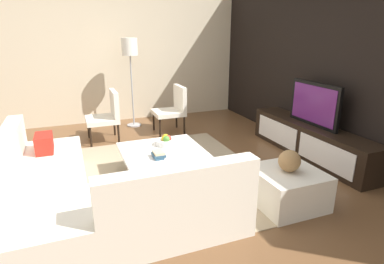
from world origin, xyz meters
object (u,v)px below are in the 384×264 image
object	(u,v)px
decorative_ball	(289,161)
book_stack	(158,154)
accent_chair_near	(108,113)
floor_lamp	(130,53)
television	(314,104)
fruit_bowl	(166,141)
accent_chair_far	(173,107)
coffee_table	(163,163)
media_console	(310,140)
ottoman	(287,188)
sectional_couch	(84,193)

from	to	relation	value
decorative_ball	book_stack	xyz separation A→B (m)	(-0.93, -1.19, -0.10)
accent_chair_near	floor_lamp	size ratio (longest dim) A/B	0.51
book_stack	television	bearing A→B (deg)	92.77
fruit_bowl	decorative_ball	distance (m)	1.65
accent_chair_near	accent_chair_far	bearing A→B (deg)	93.92
decorative_ball	book_stack	size ratio (longest dim) A/B	1.24
coffee_table	accent_chair_far	world-z (taller)	accent_chair_far
accent_chair_far	decorative_ball	world-z (taller)	accent_chair_far
fruit_bowl	accent_chair_far	world-z (taller)	accent_chair_far
book_stack	media_console	bearing A→B (deg)	92.77
floor_lamp	fruit_bowl	size ratio (longest dim) A/B	6.12
media_console	fruit_bowl	size ratio (longest dim) A/B	8.36
floor_lamp	ottoman	world-z (taller)	floor_lamp
floor_lamp	book_stack	size ratio (longest dim) A/B	8.95
coffee_table	decorative_ball	world-z (taller)	decorative_ball
coffee_table	book_stack	distance (m)	0.33
media_console	book_stack	world-z (taller)	media_console
media_console	ottoman	size ratio (longest dim) A/B	3.34
sectional_couch	accent_chair_far	distance (m)	3.01
book_stack	coffee_table	bearing A→B (deg)	151.55
coffee_table	accent_chair_far	bearing A→B (deg)	157.78
coffee_table	decorative_ball	bearing A→B (deg)	43.23
ottoman	accent_chair_far	size ratio (longest dim) A/B	0.80
coffee_table	accent_chair_near	bearing A→B (deg)	-165.38
media_console	floor_lamp	world-z (taller)	floor_lamp
fruit_bowl	accent_chair_far	distance (m)	1.77
sectional_couch	floor_lamp	world-z (taller)	floor_lamp
decorative_ball	book_stack	distance (m)	1.52
media_console	ottoman	xyz separation A→B (m)	(1.05, -1.22, -0.05)
accent_chair_near	floor_lamp	world-z (taller)	floor_lamp
floor_lamp	fruit_bowl	distance (m)	2.52
accent_chair_near	book_stack	world-z (taller)	accent_chair_near
media_console	television	world-z (taller)	television
accent_chair_near	ottoman	world-z (taller)	accent_chair_near
television	book_stack	size ratio (longest dim) A/B	5.00
sectional_couch	television	bearing A→B (deg)	98.74
ottoman	decorative_ball	size ratio (longest dim) A/B	2.94
accent_chair_far	decorative_ball	distance (m)	2.99
ottoman	decorative_ball	xyz separation A→B (m)	(0.00, 0.00, 0.32)
fruit_bowl	accent_chair_far	bearing A→B (deg)	158.60
media_console	accent_chair_far	xyz separation A→B (m)	(-1.93, -1.55, 0.24)
media_console	fruit_bowl	bearing A→B (deg)	-97.30
coffee_table	book_stack	size ratio (longest dim) A/B	5.39
media_console	floor_lamp	xyz separation A→B (m)	(-2.60, -2.18, 1.18)
coffee_table	accent_chair_far	size ratio (longest dim) A/B	1.19
television	accent_chair_near	bearing A→B (deg)	-124.24
ottoman	fruit_bowl	size ratio (longest dim) A/B	2.50
ottoman	book_stack	xyz separation A→B (m)	(-0.93, -1.19, 0.22)
sectional_couch	coffee_table	xyz separation A→B (m)	(-0.61, 1.01, -0.07)
television	accent_chair_near	size ratio (longest dim) A/B	1.10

